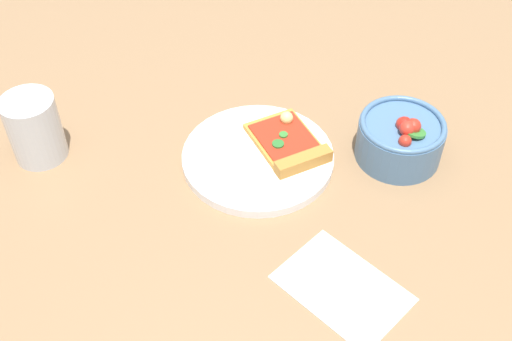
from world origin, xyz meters
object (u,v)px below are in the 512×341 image
at_px(plate, 258,158).
at_px(soda_glass, 35,130).
at_px(salad_bowl, 400,138).
at_px(paper_napkin, 342,288).
at_px(pizza_slice_main, 290,145).

distance_m(plate, soda_glass, 0.32).
height_order(salad_bowl, paper_napkin, salad_bowl).
xyz_separation_m(pizza_slice_main, salad_bowl, (0.15, 0.06, 0.01)).
bearing_deg(pizza_slice_main, salad_bowl, 21.93).
bearing_deg(plate, pizza_slice_main, 37.12).
distance_m(pizza_slice_main, paper_napkin, 0.24).
height_order(pizza_slice_main, paper_napkin, pizza_slice_main).
relative_size(salad_bowl, soda_glass, 1.23).
bearing_deg(soda_glass, plate, 19.62).
height_order(soda_glass, paper_napkin, soda_glass).
relative_size(plate, soda_glass, 2.18).
bearing_deg(salad_bowl, plate, -154.52).
height_order(plate, paper_napkin, plate).
bearing_deg(salad_bowl, paper_napkin, -91.25).
bearing_deg(pizza_slice_main, soda_glass, -158.10).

